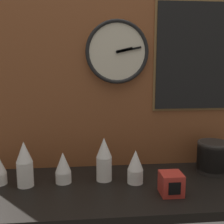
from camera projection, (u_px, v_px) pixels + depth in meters
ground_plane at (121, 189)px, 131.87cm from camera, size 160.00×56.00×4.00cm
wall_tiled_back at (115, 70)px, 148.22cm from camera, size 160.00×3.00×105.00cm
cup_stack_left at (25, 164)px, 128.35cm from camera, size 7.59×7.59×21.25cm
cup_stack_center_right at (135, 166)px, 132.26cm from camera, size 7.59×7.59×16.17cm
cup_stack_center at (104, 159)px, 134.85cm from camera, size 7.59×7.59×21.25cm
cup_stack_center_left at (63, 167)px, 132.73cm from camera, size 7.59×7.59×14.90cm
bowl_stack_far_right at (213, 156)px, 145.23cm from camera, size 16.64×16.64×16.27cm
wall_clock at (117, 52)px, 143.68cm from camera, size 32.72×2.70×32.72cm
menu_board at (199, 57)px, 149.18cm from camera, size 49.34×1.32×58.07cm
napkin_dispenser at (171, 184)px, 121.34cm from camera, size 9.39×9.99×9.54cm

